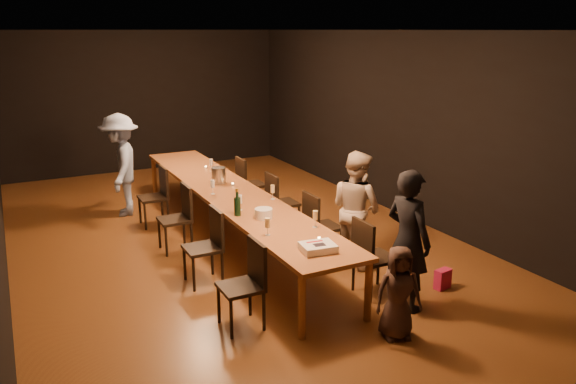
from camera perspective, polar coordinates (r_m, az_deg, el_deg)
name	(u,v)px	position (r m, az deg, el deg)	size (l,w,h in m)	color
ground	(232,240)	(8.40, -5.70, -4.86)	(10.00, 10.00, 0.00)	#4B2112
room_shell	(228,99)	(7.90, -6.13, 9.34)	(6.04, 10.04, 3.02)	black
table	(231,195)	(8.18, -5.84, -0.27)	(0.90, 6.00, 0.75)	brown
chair_right_0	(376,257)	(6.65, 8.89, -6.51)	(0.42, 0.42, 0.93)	black
chair_right_1	(323,226)	(7.58, 3.58, -3.44)	(0.42, 0.42, 0.93)	black
chair_right_2	(283,202)	(8.58, -0.51, -1.05)	(0.42, 0.42, 0.93)	black
chair_right_3	(252,184)	(9.62, -3.73, 0.84)	(0.42, 0.42, 0.93)	black
chair_left_0	(240,286)	(5.88, -4.85, -9.50)	(0.42, 0.42, 0.93)	black
chair_left_1	(202,247)	(6.92, -8.68, -5.58)	(0.42, 0.42, 0.93)	black
chair_left_2	(174,219)	(8.00, -11.47, -2.68)	(0.42, 0.42, 0.93)	black
chair_left_3	(153,197)	(9.11, -13.57, -0.48)	(0.42, 0.42, 0.93)	black
woman_birthday	(408,240)	(6.28, 12.10, -4.81)	(0.58, 0.38, 1.59)	black
woman_tan	(356,208)	(7.38, 6.93, -1.65)	(0.74, 0.58, 1.53)	#C8AE96
man_blue	(121,165)	(9.68, -16.60, 2.64)	(1.10, 0.63, 1.70)	#7B92BF
child	(398,293)	(5.78, 11.15, -10.00)	(0.48, 0.31, 0.98)	#3C2822
gift_bag_red	(443,279)	(7.08, 15.44, -8.51)	(0.20, 0.11, 0.24)	#BC1C4E
gift_bag_blue	(397,269)	(7.18, 11.03, -7.68)	(0.22, 0.15, 0.27)	#225895
birthday_cake	(318,247)	(5.97, 3.06, -5.64)	(0.39, 0.33, 0.08)	white
plate_stack	(264,213)	(6.97, -2.50, -2.19)	(0.22, 0.22, 0.12)	white
champagne_bottle	(237,202)	(7.06, -5.18, -1.02)	(0.08, 0.08, 0.36)	black
ice_bucket	(218,175)	(8.62, -7.08, 1.72)	(0.22, 0.22, 0.24)	#ACADB1
wineglass_0	(268,227)	(6.38, -2.09, -3.55)	(0.06, 0.06, 0.21)	beige
wineglass_1	(315,219)	(6.64, 2.78, -2.76)	(0.06, 0.06, 0.21)	beige
wineglass_2	(240,203)	(7.28, -4.91, -1.08)	(0.06, 0.06, 0.21)	silver
wineglass_3	(273,192)	(7.72, -1.57, -0.02)	(0.06, 0.06, 0.21)	beige
wineglass_4	(213,187)	(8.04, -7.67, 0.50)	(0.06, 0.06, 0.21)	silver
wineglass_5	(211,165)	(9.35, -7.80, 2.72)	(0.06, 0.06, 0.21)	silver
tealight_near	(319,239)	(6.26, 3.18, -4.82)	(0.05, 0.05, 0.03)	#B2B7B2
tealight_mid	(233,185)	(8.47, -5.62, 0.76)	(0.05, 0.05, 0.03)	#B2B7B2
tealight_far	(206,167)	(9.58, -8.34, 2.49)	(0.05, 0.05, 0.03)	#B2B7B2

